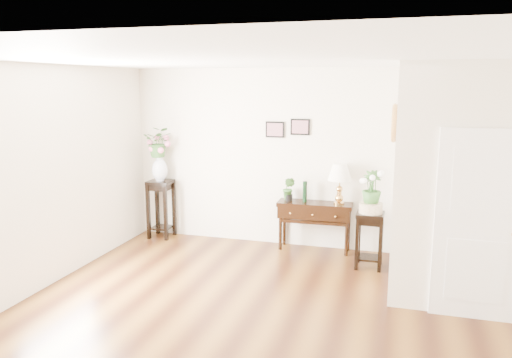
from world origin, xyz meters
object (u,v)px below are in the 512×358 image
at_px(table_lamp, 340,181).
at_px(plant_stand_a, 161,209).
at_px(plant_stand_b, 369,240).
at_px(console_table, 314,226).

relative_size(table_lamp, plant_stand_a, 0.65).
height_order(plant_stand_a, plant_stand_b, plant_stand_a).
xyz_separation_m(plant_stand_a, plant_stand_b, (3.46, -0.48, -0.09)).
bearing_deg(plant_stand_b, table_lamp, 133.65).
bearing_deg(plant_stand_a, console_table, 1.07).
relative_size(plant_stand_a, plant_stand_b, 1.23).
relative_size(console_table, plant_stand_a, 1.18).
relative_size(console_table, plant_stand_b, 1.44).
bearing_deg(plant_stand_a, table_lamp, 0.94).
distance_m(plant_stand_a, plant_stand_b, 3.49).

